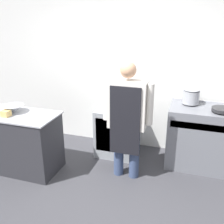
# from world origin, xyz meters

# --- Properties ---
(ground_plane) EXTENTS (14.00, 14.00, 0.00)m
(ground_plane) POSITION_xyz_m (0.00, 0.00, 0.00)
(ground_plane) COLOR #38383D
(wall_back) EXTENTS (8.00, 0.05, 2.70)m
(wall_back) POSITION_xyz_m (0.00, 1.94, 1.35)
(wall_back) COLOR white
(wall_back) RESTS_ON ground_plane
(prep_counter) EXTENTS (1.13, 0.62, 0.88)m
(prep_counter) POSITION_xyz_m (-1.24, 0.64, 0.44)
(prep_counter) COLOR #2D2D33
(prep_counter) RESTS_ON ground_plane
(stove) EXTENTS (1.01, 0.63, 0.95)m
(stove) POSITION_xyz_m (1.30, 1.55, 0.47)
(stove) COLOR slate
(stove) RESTS_ON ground_plane
(fridge_unit) EXTENTS (0.61, 0.66, 0.79)m
(fridge_unit) POSITION_xyz_m (-0.04, 1.56, 0.40)
(fridge_unit) COLOR #93999E
(fridge_unit) RESTS_ON ground_plane
(person_cook) EXTENTS (0.69, 0.24, 1.65)m
(person_cook) POSITION_xyz_m (0.28, 0.92, 0.95)
(person_cook) COLOR #38476B
(person_cook) RESTS_ON ground_plane
(mixing_bowl) EXTENTS (0.31, 0.31, 0.10)m
(mixing_bowl) POSITION_xyz_m (-1.35, 0.69, 0.93)
(mixing_bowl) COLOR #9EA0A8
(mixing_bowl) RESTS_ON prep_counter
(plastic_tub) EXTENTS (0.11, 0.11, 0.09)m
(plastic_tub) POSITION_xyz_m (-1.34, 0.52, 0.92)
(plastic_tub) COLOR #D8B266
(plastic_tub) RESTS_ON prep_counter
(stock_pot) EXTENTS (0.25, 0.25, 0.23)m
(stock_pot) POSITION_xyz_m (1.07, 1.66, 1.07)
(stock_pot) COLOR #9EA0A8
(stock_pot) RESTS_ON stove
(saute_pan) EXTENTS (0.28, 0.28, 0.05)m
(saute_pan) POSITION_xyz_m (1.50, 1.44, 0.98)
(saute_pan) COLOR #262628
(saute_pan) RESTS_ON stove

